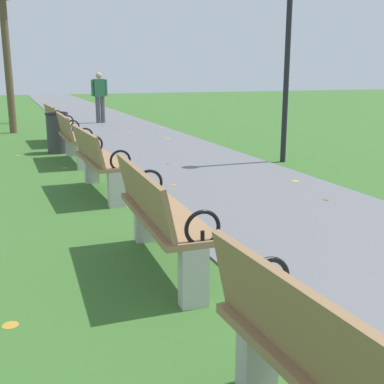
{
  "coord_description": "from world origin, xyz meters",
  "views": [
    {
      "loc": [
        -1.64,
        1.35,
        1.65
      ],
      "look_at": [
        -0.05,
        5.54,
        0.55
      ],
      "focal_mm": 45.69,
      "sensor_mm": 36.0,
      "label": 1
    }
  ],
  "objects_px": {
    "park_bench_3": "(159,215)",
    "park_bench_6": "(58,123)",
    "pedestrian_walking": "(100,95)",
    "lamp_post": "(288,34)",
    "park_bench_4": "(98,160)",
    "trash_bin": "(58,132)",
    "park_bench_5": "(73,137)"
  },
  "relations": [
    {
      "from": "park_bench_4",
      "to": "pedestrian_walking",
      "type": "height_order",
      "value": "pedestrian_walking"
    },
    {
      "from": "park_bench_3",
      "to": "lamp_post",
      "type": "relative_size",
      "value": 0.46
    },
    {
      "from": "park_bench_5",
      "to": "pedestrian_walking",
      "type": "xyz_separation_m",
      "value": [
        1.8,
        6.99,
        0.44
      ]
    },
    {
      "from": "trash_bin",
      "to": "park_bench_3",
      "type": "bearing_deg",
      "value": -88.75
    },
    {
      "from": "park_bench_6",
      "to": "pedestrian_walking",
      "type": "height_order",
      "value": "pedestrian_walking"
    },
    {
      "from": "lamp_post",
      "to": "park_bench_4",
      "type": "bearing_deg",
      "value": -160.88
    },
    {
      "from": "park_bench_6",
      "to": "park_bench_3",
      "type": "bearing_deg",
      "value": -90.0
    },
    {
      "from": "park_bench_4",
      "to": "lamp_post",
      "type": "relative_size",
      "value": 0.46
    },
    {
      "from": "park_bench_3",
      "to": "park_bench_4",
      "type": "bearing_deg",
      "value": 90.0
    },
    {
      "from": "lamp_post",
      "to": "park_bench_3",
      "type": "bearing_deg",
      "value": -131.91
    },
    {
      "from": "trash_bin",
      "to": "lamp_post",
      "type": "xyz_separation_m",
      "value": [
        3.84,
        -2.61,
        1.88
      ]
    },
    {
      "from": "park_bench_4",
      "to": "pedestrian_walking",
      "type": "distance_m",
      "value": 9.77
    },
    {
      "from": "pedestrian_walking",
      "to": "park_bench_4",
      "type": "bearing_deg",
      "value": -100.61
    },
    {
      "from": "park_bench_6",
      "to": "pedestrian_walking",
      "type": "distance_m",
      "value": 4.67
    },
    {
      "from": "park_bench_5",
      "to": "trash_bin",
      "type": "height_order",
      "value": "park_bench_5"
    },
    {
      "from": "park_bench_5",
      "to": "park_bench_6",
      "type": "bearing_deg",
      "value": 90.0
    },
    {
      "from": "pedestrian_walking",
      "to": "trash_bin",
      "type": "height_order",
      "value": "pedestrian_walking"
    },
    {
      "from": "park_bench_3",
      "to": "park_bench_6",
      "type": "distance_m",
      "value": 8.15
    },
    {
      "from": "park_bench_4",
      "to": "park_bench_5",
      "type": "xyz_separation_m",
      "value": [
        -0.0,
        2.6,
        0.0
      ]
    },
    {
      "from": "park_bench_6",
      "to": "lamp_post",
      "type": "relative_size",
      "value": 0.47
    },
    {
      "from": "trash_bin",
      "to": "park_bench_6",
      "type": "bearing_deg",
      "value": 84.06
    },
    {
      "from": "trash_bin",
      "to": "park_bench_5",
      "type": "bearing_deg",
      "value": -83.5
    },
    {
      "from": "park_bench_5",
      "to": "lamp_post",
      "type": "bearing_deg",
      "value": -19.67
    },
    {
      "from": "park_bench_4",
      "to": "trash_bin",
      "type": "height_order",
      "value": "park_bench_4"
    },
    {
      "from": "park_bench_3",
      "to": "lamp_post",
      "type": "distance_m",
      "value": 5.83
    },
    {
      "from": "park_bench_6",
      "to": "lamp_post",
      "type": "bearing_deg",
      "value": -47.46
    },
    {
      "from": "park_bench_3",
      "to": "pedestrian_walking",
      "type": "height_order",
      "value": "pedestrian_walking"
    },
    {
      "from": "park_bench_6",
      "to": "park_bench_4",
      "type": "bearing_deg",
      "value": -90.0
    },
    {
      "from": "park_bench_4",
      "to": "pedestrian_walking",
      "type": "bearing_deg",
      "value": 79.39
    },
    {
      "from": "park_bench_5",
      "to": "lamp_post",
      "type": "xyz_separation_m",
      "value": [
        3.7,
        -1.32,
        1.82
      ]
    },
    {
      "from": "park_bench_5",
      "to": "lamp_post",
      "type": "distance_m",
      "value": 4.33
    },
    {
      "from": "pedestrian_walking",
      "to": "park_bench_5",
      "type": "bearing_deg",
      "value": -104.41
    }
  ]
}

